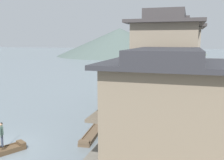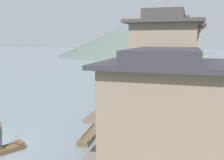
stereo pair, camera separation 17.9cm
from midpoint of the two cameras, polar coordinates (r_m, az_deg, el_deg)
The scene contains 14 objects.
ground_plane at distance 18.94m, azimuth -23.47°, elevation -14.02°, with size 400.00×400.00×0.00m, color slate.
riverbank_right at distance 43.83m, azimuth 21.16°, elevation -0.64°, with size 18.00×110.00×0.57m, color #6B665B.
boatman_person at distance 17.80m, azimuth -23.91°, elevation -10.54°, with size 0.50×0.41×3.04m.
boat_moored_nearest at distance 19.87m, azimuth -4.51°, elevation -11.73°, with size 1.28×4.95×0.43m.
boat_moored_second at distance 27.73m, azimuth 1.62°, elevation -5.53°, with size 1.10×5.07×0.64m.
boat_moored_third at distance 60.05m, azimuth 9.16°, elevation 2.29°, with size 2.12×5.82×0.79m.
boat_moored_far at distance 60.33m, azimuth 1.76°, elevation 2.42°, with size 3.62×1.96×0.67m.
house_waterfront_nearest at distance 14.52m, azimuth 11.43°, elevation -5.54°, with size 7.12×6.48×6.14m.
house_waterfront_second at distance 21.14m, azimuth 11.60°, elevation 2.58°, with size 5.84×6.72×8.74m.
house_waterfront_tall at distance 27.77m, azimuth 13.30°, elevation 4.00°, with size 6.26×7.54×8.74m.
mooring_post_dock_near at distance 19.21m, azimuth 0.42°, elevation -9.53°, with size 0.20×0.20×0.99m, color #473828.
mooring_post_dock_mid at distance 24.94m, azimuth 4.41°, elevation -5.20°, with size 0.20×0.20×0.99m, color #473828.
hill_far_west at distance 116.92m, azimuth 1.70°, elevation 8.54°, with size 56.66×56.66×12.42m, color #4C5B56.
hill_far_centre at distance 131.25m, azimuth 11.94°, elevation 8.93°, with size 40.16×40.16×14.82m, color #5B6B5B.
Camera 1 is at (11.51, -13.17, 7.17)m, focal length 40.68 mm.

